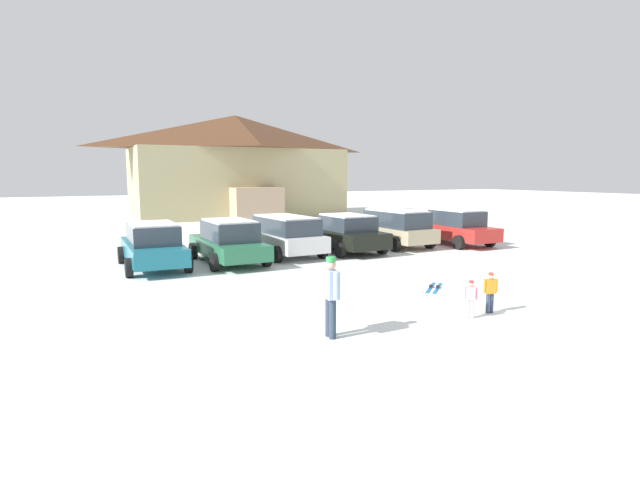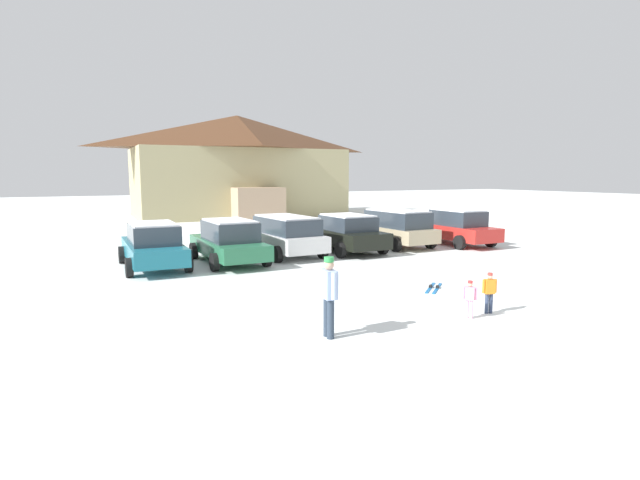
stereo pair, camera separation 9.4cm
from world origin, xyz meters
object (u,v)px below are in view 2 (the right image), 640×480
at_px(skier_adult_in_blue_parka, 329,292).
at_px(pair_of_skis, 434,288).
at_px(parked_beige_suv, 397,227).
at_px(parked_red_sedan, 455,227).
at_px(ski_lodge, 238,165).
at_px(parked_teal_hatchback, 153,245).
at_px(skier_child_in_pink_snowsuit, 470,297).
at_px(parked_green_coupe, 229,241).
at_px(parked_white_suv, 286,234).
at_px(skier_child_in_orange_jacket, 489,291).
at_px(parked_black_sedan, 346,233).

distance_m(skier_adult_in_blue_parka, pair_of_skis, 5.53).
distance_m(parked_beige_suv, parked_red_sedan, 2.99).
height_order(ski_lodge, parked_teal_hatchback, ski_lodge).
bearing_deg(skier_child_in_pink_snowsuit, pair_of_skis, 64.84).
relative_size(parked_green_coupe, skier_child_in_pink_snowsuit, 5.33).
relative_size(parked_white_suv, skier_child_in_orange_jacket, 4.30).
height_order(parked_white_suv, skier_child_in_pink_snowsuit, parked_white_suv).
height_order(ski_lodge, parked_white_suv, ski_lodge).
height_order(skier_adult_in_blue_parka, skier_child_in_pink_snowsuit, skier_adult_in_blue_parka).
xyz_separation_m(parked_green_coupe, parked_red_sedan, (11.07, -0.07, 0.02)).
relative_size(parked_green_coupe, parked_beige_suv, 1.15).
distance_m(parked_black_sedan, skier_adult_in_blue_parka, 11.50).
distance_m(parked_black_sedan, parked_red_sedan, 5.79).
xyz_separation_m(ski_lodge, skier_adult_in_blue_parka, (-8.06, -30.55, -3.12)).
relative_size(parked_black_sedan, parked_beige_suv, 1.08).
height_order(parked_green_coupe, pair_of_skis, parked_green_coupe).
height_order(parked_beige_suv, skier_child_in_pink_snowsuit, parked_beige_suv).
distance_m(skier_adult_in_blue_parka, skier_child_in_pink_snowsuit, 3.56).
distance_m(parked_teal_hatchback, parked_black_sedan, 7.99).
bearing_deg(parked_white_suv, pair_of_skis, -78.51).
relative_size(parked_white_suv, pair_of_skis, 3.33).
distance_m(ski_lodge, parked_teal_hatchback, 23.41).
distance_m(parked_beige_suv, pair_of_skis, 8.60).
bearing_deg(parked_red_sedan, parked_beige_suv, 166.69).
bearing_deg(ski_lodge, parked_red_sedan, -79.90).
height_order(parked_black_sedan, skier_adult_in_blue_parka, skier_adult_in_blue_parka).
distance_m(skier_child_in_orange_jacket, pair_of_skis, 2.80).
height_order(parked_teal_hatchback, skier_child_in_pink_snowsuit, parked_teal_hatchback).
relative_size(parked_teal_hatchback, parked_black_sedan, 1.05).
relative_size(parked_green_coupe, parked_black_sedan, 1.06).
distance_m(ski_lodge, parked_beige_suv, 20.78).
height_order(parked_teal_hatchback, pair_of_skis, parked_teal_hatchback).
distance_m(parked_green_coupe, parked_black_sedan, 5.31).
distance_m(parked_teal_hatchback, skier_adult_in_blue_parka, 9.81).
xyz_separation_m(ski_lodge, parked_black_sedan, (-1.99, -20.78, -3.24)).
xyz_separation_m(parked_white_suv, skier_child_in_orange_jacket, (0.92, -10.10, -0.33)).
relative_size(parked_red_sedan, skier_child_in_pink_snowsuit, 5.28).
relative_size(skier_child_in_pink_snowsuit, pair_of_skis, 0.70).
distance_m(skier_adult_in_blue_parka, skier_child_in_orange_jacket, 4.28).
bearing_deg(parked_beige_suv, ski_lodge, 92.42).
height_order(parked_black_sedan, parked_red_sedan, parked_red_sedan).
height_order(ski_lodge, pair_of_skis, ski_lodge).
distance_m(ski_lodge, skier_child_in_pink_snowsuit, 31.38).
bearing_deg(skier_child_in_pink_snowsuit, parked_teal_hatchback, 118.77).
distance_m(parked_teal_hatchback, parked_white_suv, 5.27).
height_order(parked_teal_hatchback, parked_black_sedan, parked_teal_hatchback).
bearing_deg(parked_teal_hatchback, pair_of_skis, -46.45).
height_order(skier_adult_in_blue_parka, skier_child_in_orange_jacket, skier_adult_in_blue_parka).
xyz_separation_m(parked_black_sedan, parked_red_sedan, (5.77, -0.43, 0.02)).
bearing_deg(parked_white_suv, parked_red_sedan, -3.89).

